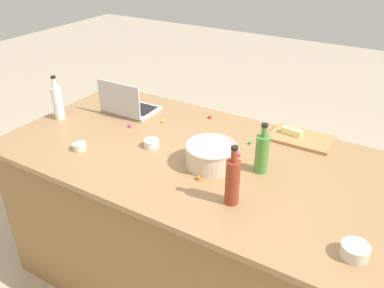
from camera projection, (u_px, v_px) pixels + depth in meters
ground_plane at (192, 277)px, 2.46m from camera, size 12.00×12.00×0.00m
island_counter at (192, 221)px, 2.24m from camera, size 2.00×1.05×0.90m
laptop at (128, 106)px, 2.43m from camera, size 0.32×0.24×0.22m
mixing_bowl_large at (211, 154)px, 1.89m from camera, size 0.25×0.25×0.11m
bottle_vinegar at (58, 102)px, 2.33m from camera, size 0.06×0.06×0.27m
bottle_soy at (232, 181)px, 1.61m from camera, size 0.06×0.06×0.27m
bottle_olive at (262, 153)px, 1.82m from camera, size 0.06×0.06×0.25m
cutting_board at (301, 138)px, 2.14m from camera, size 0.33×0.21×0.02m
butter_stick_left at (292, 132)px, 2.15m from camera, size 0.11×0.05×0.04m
ramekin_small at (151, 143)px, 2.07m from camera, size 0.08×0.08×0.04m
ramekin_medium at (79, 146)px, 2.04m from camera, size 0.07×0.07×0.04m
ramekin_wide at (355, 251)px, 1.38m from camera, size 0.10×0.10×0.05m
candy_0 at (237, 154)px, 1.99m from camera, size 0.01×0.01×0.01m
candy_1 at (195, 150)px, 2.02m from camera, size 0.02×0.02×0.02m
candy_2 at (130, 126)px, 2.27m from camera, size 0.02×0.02×0.02m
candy_3 at (239, 155)px, 1.98m from camera, size 0.02×0.02×0.02m
candy_4 at (250, 143)px, 2.10m from camera, size 0.02×0.02×0.02m
candy_5 at (152, 144)px, 2.08m from camera, size 0.02×0.02×0.02m
candy_6 at (210, 117)px, 2.37m from camera, size 0.02×0.02×0.02m
candy_7 at (163, 121)px, 2.32m from camera, size 0.02×0.02×0.02m
candy_8 at (198, 178)px, 1.80m from camera, size 0.02×0.02×0.02m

